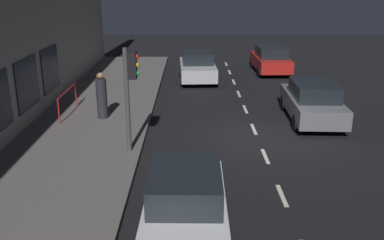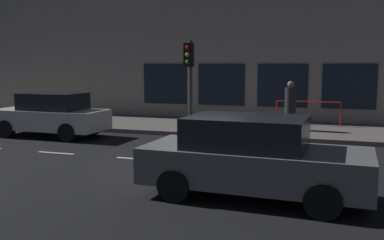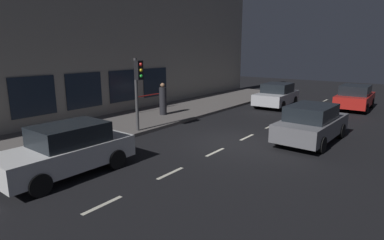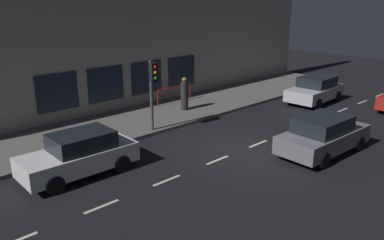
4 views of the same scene
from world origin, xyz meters
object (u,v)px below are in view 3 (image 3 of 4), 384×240
object	(u,v)px
parked_car_0	(312,123)
parked_car_3	(355,97)
traffic_light	(138,82)
parked_car_1	(67,150)
parked_car_2	(277,95)
pedestrian_0	(163,100)

from	to	relation	value
parked_car_0	parked_car_3	xyz separation A→B (m)	(-0.01, -9.25, -0.00)
traffic_light	parked_car_0	xyz separation A→B (m)	(-6.67, -3.52, -1.63)
traffic_light	parked_car_1	distance (m)	5.25
parked_car_2	pedestrian_0	distance (m)	8.18
parked_car_0	parked_car_3	size ratio (longest dim) A/B	1.05
parked_car_0	pedestrian_0	distance (m)	8.32
pedestrian_0	parked_car_3	bearing A→B (deg)	-53.21
parked_car_0	parked_car_1	xyz separation A→B (m)	(4.95, 8.20, -0.00)
parked_car_1	pedestrian_0	xyz separation A→B (m)	(3.37, -8.11, 0.20)
traffic_light	parked_car_1	world-z (taller)	traffic_light
traffic_light	parked_car_3	xyz separation A→B (m)	(-6.68, -12.78, -1.63)
parked_car_0	parked_car_2	world-z (taller)	same
parked_car_2	parked_car_3	bearing A→B (deg)	-156.94
pedestrian_0	parked_car_2	bearing A→B (deg)	-39.73
traffic_light	parked_car_2	distance (m)	10.99
pedestrian_0	parked_car_0	bearing A→B (deg)	-100.91
parked_car_3	pedestrian_0	distance (m)	12.51
traffic_light	parked_car_0	bearing A→B (deg)	-152.18
parked_car_2	pedestrian_0	bearing A→B (deg)	59.26
parked_car_0	parked_car_3	world-z (taller)	same
parked_car_1	parked_car_3	size ratio (longest dim) A/B	0.98
traffic_light	parked_car_2	bearing A→B (deg)	-101.82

